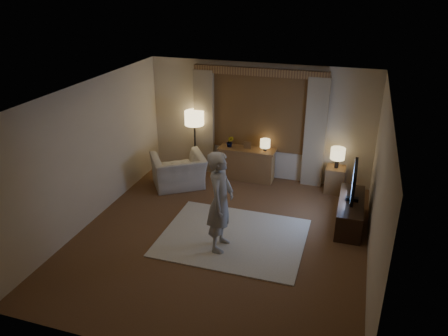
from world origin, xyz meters
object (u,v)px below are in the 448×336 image
at_px(armchair, 179,171).
at_px(side_table, 335,180).
at_px(sideboard, 247,165).
at_px(person, 220,202).
at_px(tv_stand, 350,212).

xyz_separation_m(armchair, side_table, (3.28, 0.76, -0.08)).
height_order(sideboard, person, person).
xyz_separation_m(sideboard, armchair, (-1.33, -0.81, 0.01)).
xyz_separation_m(sideboard, side_table, (1.95, -0.05, -0.07)).
height_order(armchair, person, person).
relative_size(sideboard, armchair, 1.10).
xyz_separation_m(tv_stand, person, (-2.05, -1.46, 0.64)).
distance_m(sideboard, tv_stand, 2.70).
bearing_deg(person, armchair, 38.71).
bearing_deg(tv_stand, side_table, 106.48).
distance_m(side_table, person, 3.28).
relative_size(side_table, person, 0.32).
bearing_deg(tv_stand, sideboard, 150.08).
height_order(sideboard, side_table, sideboard).
height_order(side_table, tv_stand, side_table).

